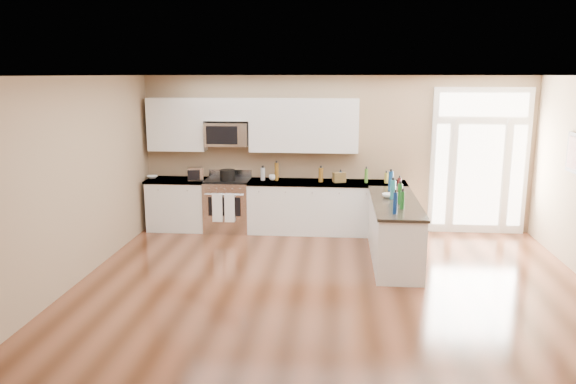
{
  "coord_description": "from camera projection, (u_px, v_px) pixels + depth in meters",
  "views": [
    {
      "loc": [
        0.04,
        -6.16,
        2.82
      ],
      "look_at": [
        -0.69,
        2.0,
        1.09
      ],
      "focal_mm": 35.0,
      "sensor_mm": 36.0,
      "label": 1
    }
  ],
  "objects": [
    {
      "name": "peninsula_cabinet",
      "position": [
        394.0,
        233.0,
        8.61
      ],
      "size": [
        0.69,
        2.32,
        0.94
      ],
      "color": "silver",
      "rests_on": "ground"
    },
    {
      "name": "counter_bottles",
      "position": [
        355.0,
        183.0,
        9.19
      ],
      "size": [
        2.4,
        2.4,
        0.32
      ],
      "color": "#19591E",
      "rests_on": "back_cabinet_right"
    },
    {
      "name": "toaster_oven",
      "position": [
        195.0,
        174.0,
        10.1
      ],
      "size": [
        0.33,
        0.28,
        0.24
      ],
      "primitive_type": "cube",
      "rotation": [
        0.0,
        0.0,
        0.27
      ],
      "color": "silver",
      "rests_on": "back_cabinet_left"
    },
    {
      "name": "back_cabinet_left",
      "position": [
        179.0,
        206.0,
        10.35
      ],
      "size": [
        1.1,
        0.66,
        0.94
      ],
      "color": "silver",
      "rests_on": "ground"
    },
    {
      "name": "kitchen_range",
      "position": [
        228.0,
        205.0,
        10.26
      ],
      "size": [
        0.8,
        0.71,
        1.08
      ],
      "color": "silver",
      "rests_on": "ground"
    },
    {
      "name": "microwave",
      "position": [
        227.0,
        134.0,
        10.1
      ],
      "size": [
        0.78,
        0.41,
        0.42
      ],
      "color": "silver",
      "rests_on": "room_shell"
    },
    {
      "name": "upper_cabinet_short",
      "position": [
        227.0,
        109.0,
        10.05
      ],
      "size": [
        0.82,
        0.33,
        0.4
      ],
      "primitive_type": "cube",
      "color": "silver",
      "rests_on": "room_shell"
    },
    {
      "name": "back_cabinet_right",
      "position": [
        326.0,
        209.0,
        10.11
      ],
      "size": [
        2.85,
        0.66,
        0.94
      ],
      "color": "silver",
      "rests_on": "ground"
    },
    {
      "name": "wall_art_near",
      "position": [
        576.0,
        153.0,
        8.08
      ],
      "size": [
        0.05,
        0.58,
        0.58
      ],
      "color": "black",
      "rests_on": "room_shell"
    },
    {
      "name": "cardboard_box",
      "position": [
        339.0,
        177.0,
        9.95
      ],
      "size": [
        0.25,
        0.21,
        0.17
      ],
      "primitive_type": "cube",
      "rotation": [
        0.0,
        0.0,
        0.3
      ],
      "color": "brown",
      "rests_on": "back_cabinet_right"
    },
    {
      "name": "bowl_left",
      "position": [
        152.0,
        177.0,
        10.31
      ],
      "size": [
        0.26,
        0.26,
        0.05
      ],
      "primitive_type": "imported",
      "rotation": [
        0.0,
        0.0,
        0.42
      ],
      "color": "white",
      "rests_on": "back_cabinet_left"
    },
    {
      "name": "upper_cabinet_left",
      "position": [
        177.0,
        124.0,
        10.19
      ],
      "size": [
        1.04,
        0.33,
        0.95
      ],
      "primitive_type": "cube",
      "color": "silver",
      "rests_on": "room_shell"
    },
    {
      "name": "bowl_peninsula",
      "position": [
        388.0,
        196.0,
        8.7
      ],
      "size": [
        0.26,
        0.26,
        0.06
      ],
      "primitive_type": "imported",
      "rotation": [
        0.0,
        0.0,
        0.35
      ],
      "color": "white",
      "rests_on": "peninsula_cabinet"
    },
    {
      "name": "room_shell",
      "position": [
        333.0,
        176.0,
        6.24
      ],
      "size": [
        8.0,
        8.0,
        8.0
      ],
      "color": "#997F60",
      "rests_on": "ground"
    },
    {
      "name": "entry_door",
      "position": [
        479.0,
        161.0,
        9.95
      ],
      "size": [
        1.7,
        0.1,
        2.6
      ],
      "color": "white",
      "rests_on": "ground"
    },
    {
      "name": "stockpot",
      "position": [
        227.0,
        175.0,
        10.04
      ],
      "size": [
        0.31,
        0.31,
        0.21
      ],
      "primitive_type": "cylinder",
      "rotation": [
        0.0,
        0.0,
        0.17
      ],
      "color": "black",
      "rests_on": "kitchen_range"
    },
    {
      "name": "upper_cabinet_right",
      "position": [
        304.0,
        125.0,
        9.98
      ],
      "size": [
        1.94,
        0.33,
        0.95
      ],
      "primitive_type": "cube",
      "color": "silver",
      "rests_on": "room_shell"
    },
    {
      "name": "cup_counter",
      "position": [
        272.0,
        177.0,
        10.13
      ],
      "size": [
        0.15,
        0.15,
        0.1
      ],
      "primitive_type": "imported",
      "rotation": [
        0.0,
        0.0,
        0.16
      ],
      "color": "white",
      "rests_on": "back_cabinet_right"
    },
    {
      "name": "ground",
      "position": [
        331.0,
        319.0,
        6.59
      ],
      "size": [
        8.0,
        8.0,
        0.0
      ],
      "primitive_type": "plane",
      "color": "#472514"
    }
  ]
}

